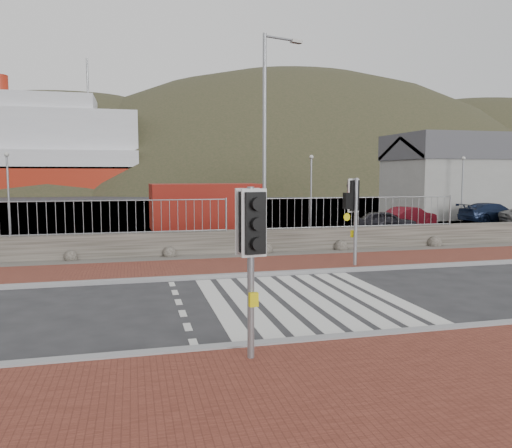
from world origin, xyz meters
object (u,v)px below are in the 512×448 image
object	(u,v)px
car_c	(492,213)
car_b	(410,217)
car_a	(385,221)
traffic_signal_near	(251,237)
shipping_container	(205,206)
streetlight	(268,130)
traffic_signal_far	(355,203)

from	to	relation	value
car_c	car_b	bearing A→B (deg)	91.64
car_a	traffic_signal_near	bearing A→B (deg)	158.29
shipping_container	streetlight	bearing A→B (deg)	-83.20
car_c	traffic_signal_near	bearing A→B (deg)	129.21
car_b	streetlight	bearing A→B (deg)	103.35
traffic_signal_far	streetlight	world-z (taller)	streetlight
traffic_signal_far	car_c	distance (m)	18.79
traffic_signal_far	car_a	size ratio (longest dim) A/B	0.89
traffic_signal_near	car_b	xyz separation A→B (m)	(13.79, 18.17, -1.47)
traffic_signal_near	car_a	bearing A→B (deg)	47.57
traffic_signal_near	car_c	xyz separation A→B (m)	(19.87, 18.79, -1.42)
traffic_signal_near	traffic_signal_far	xyz separation A→B (m)	(5.17, 7.19, 0.06)
shipping_container	car_a	distance (m)	9.85
streetlight	shipping_container	size ratio (longest dim) A/B	1.42
streetlight	car_b	xyz separation A→B (m)	(10.31, 6.43, -4.20)
car_a	car_c	world-z (taller)	car_c
shipping_container	car_c	xyz separation A→B (m)	(17.73, -1.29, -0.62)
car_b	car_c	bearing A→B (deg)	-102.75
traffic_signal_far	streetlight	distance (m)	5.54
car_b	car_a	bearing A→B (deg)	108.57
shipping_container	traffic_signal_far	bearing A→B (deg)	-79.11
traffic_signal_near	car_a	distance (m)	19.72
streetlight	car_a	xyz separation A→B (m)	(7.69, 4.44, -4.22)
traffic_signal_near	car_a	size ratio (longest dim) A/B	0.87
traffic_signal_far	shipping_container	xyz separation A→B (m)	(-3.02, 12.89, -0.87)
traffic_signal_near	traffic_signal_far	bearing A→B (deg)	46.47
traffic_signal_near	streetlight	xyz separation A→B (m)	(3.48, 11.74, 2.73)
traffic_signal_near	car_a	xyz separation A→B (m)	(11.17, 16.18, -1.49)
traffic_signal_near	shipping_container	world-z (taller)	traffic_signal_near
traffic_signal_near	traffic_signal_far	world-z (taller)	traffic_signal_far
car_b	shipping_container	bearing A→B (deg)	62.12
car_b	car_c	distance (m)	6.11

